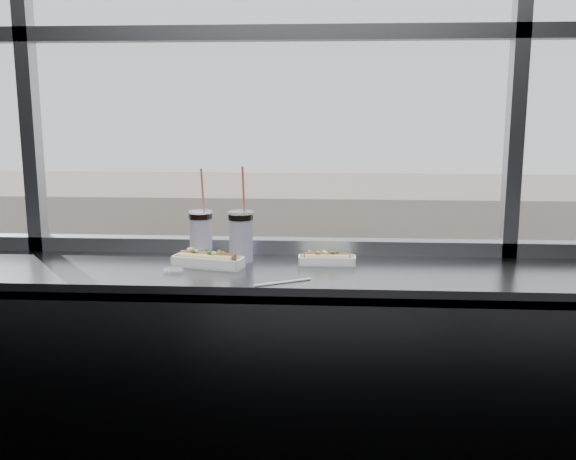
# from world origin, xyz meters

# --- Properties ---
(wall_back_lower) EXTENTS (6.00, 0.00, 6.00)m
(wall_back_lower) POSITION_xyz_m (0.00, 1.50, 0.55)
(wall_back_lower) COLOR black
(wall_back_lower) RESTS_ON ground
(counter) EXTENTS (6.00, 0.55, 0.06)m
(counter) POSITION_xyz_m (0.00, 1.23, 1.07)
(counter) COLOR gray
(counter) RESTS_ON ground
(counter_fascia) EXTENTS (6.00, 0.04, 1.04)m
(counter_fascia) POSITION_xyz_m (0.00, 0.97, 0.55)
(counter_fascia) COLOR gray
(counter_fascia) RESTS_ON ground
(hotdog_tray_left) EXTENTS (0.29, 0.15, 0.07)m
(hotdog_tray_left) POSITION_xyz_m (-0.21, 1.23, 1.13)
(hotdog_tray_left) COLOR white
(hotdog_tray_left) RESTS_ON counter
(hotdog_tray_right) EXTENTS (0.23, 0.08, 0.06)m
(hotdog_tray_right) POSITION_xyz_m (0.25, 1.30, 1.12)
(hotdog_tray_right) COLOR white
(hotdog_tray_right) RESTS_ON counter
(soda_cup_left) EXTENTS (0.10, 0.10, 0.37)m
(soda_cup_left) POSITION_xyz_m (-0.26, 1.38, 1.21)
(soda_cup_left) COLOR white
(soda_cup_left) RESTS_ON counter
(soda_cup_right) EXTENTS (0.10, 0.10, 0.38)m
(soda_cup_right) POSITION_xyz_m (-0.09, 1.34, 1.21)
(soda_cup_right) COLOR white
(soda_cup_right) RESTS_ON counter
(loose_straw) EXTENTS (0.20, 0.11, 0.01)m
(loose_straw) POSITION_xyz_m (0.10, 1.01, 1.10)
(loose_straw) COLOR white
(loose_straw) RESTS_ON counter
(wrapper) EXTENTS (0.09, 0.06, 0.02)m
(wrapper) POSITION_xyz_m (-0.32, 1.13, 1.11)
(wrapper) COLOR silver
(wrapper) RESTS_ON counter
(plaza_ground) EXTENTS (120.00, 120.00, 0.00)m
(plaza_ground) POSITION_xyz_m (0.00, 45.00, -11.00)
(plaza_ground) COLOR beige
(plaza_ground) RESTS_ON ground
(street_asphalt) EXTENTS (80.00, 10.00, 0.06)m
(street_asphalt) POSITION_xyz_m (0.00, 21.50, -10.97)
(street_asphalt) COLOR black
(street_asphalt) RESTS_ON plaza_ground
(far_sidewalk) EXTENTS (80.00, 6.00, 0.04)m
(far_sidewalk) POSITION_xyz_m (0.00, 29.50, -10.98)
(far_sidewalk) COLOR beige
(far_sidewalk) RESTS_ON plaza_ground
(far_building) EXTENTS (50.00, 14.00, 8.00)m
(far_building) POSITION_xyz_m (0.00, 39.50, -7.00)
(far_building) COLOR gray
(far_building) RESTS_ON plaza_ground
(car_far_a) EXTENTS (2.77, 6.08, 1.99)m
(car_far_a) POSITION_xyz_m (-9.80, 25.50, -9.95)
(car_far_a) COLOR black
(car_far_a) RESTS_ON street_asphalt
(car_far_b) EXTENTS (3.45, 6.62, 2.11)m
(car_far_b) POSITION_xyz_m (1.67, 25.50, -9.88)
(car_far_b) COLOR #B84002
(car_far_b) RESTS_ON street_asphalt
(pedestrian_d) EXTENTS (0.69, 0.92, 2.07)m
(pedestrian_d) POSITION_xyz_m (9.07, 29.01, -9.93)
(pedestrian_d) COLOR #66605B
(pedestrian_d) RESTS_ON far_sidewalk
(pedestrian_a) EXTENTS (0.63, 0.84, 1.88)m
(pedestrian_a) POSITION_xyz_m (-4.87, 30.10, -10.02)
(pedestrian_a) COLOR #66605B
(pedestrian_a) RESTS_ON far_sidewalk
(pedestrian_b) EXTENTS (0.93, 0.70, 2.10)m
(pedestrian_b) POSITION_xyz_m (-2.93, 30.09, -9.91)
(pedestrian_b) COLOR #66605B
(pedestrian_b) RESTS_ON far_sidewalk
(pedestrian_c) EXTENTS (0.65, 0.86, 1.95)m
(pedestrian_c) POSITION_xyz_m (3.87, 30.66, -9.99)
(pedestrian_c) COLOR #66605B
(pedestrian_c) RESTS_ON far_sidewalk
(tree_left) EXTENTS (3.59, 3.59, 5.61)m
(tree_left) POSITION_xyz_m (-8.75, 29.50, -7.19)
(tree_left) COLOR #47382B
(tree_left) RESTS_ON far_sidewalk
(tree_center) EXTENTS (3.58, 3.58, 5.59)m
(tree_center) POSITION_xyz_m (-0.10, 29.50, -7.21)
(tree_center) COLOR #47382B
(tree_center) RESTS_ON far_sidewalk
(tree_right) EXTENTS (2.94, 2.94, 4.60)m
(tree_right) POSITION_xyz_m (10.60, 29.50, -7.88)
(tree_right) COLOR #47382B
(tree_right) RESTS_ON far_sidewalk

